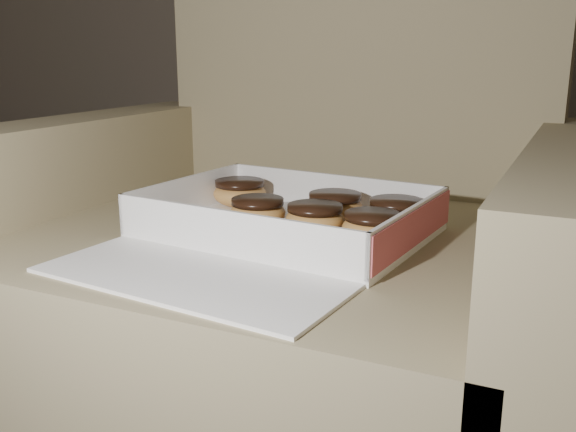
% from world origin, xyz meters
% --- Properties ---
extents(armchair, '(0.97, 0.82, 1.02)m').
position_xyz_m(armchair, '(0.27, 1.05, 0.32)').
color(armchair, '#91835C').
rests_on(armchair, floor).
extents(bakery_box, '(0.44, 0.50, 0.07)m').
position_xyz_m(bakery_box, '(0.29, 0.91, 0.47)').
color(bakery_box, white).
rests_on(bakery_box, armchair).
extents(donut_a, '(0.09, 0.09, 0.05)m').
position_xyz_m(donut_a, '(0.16, 1.04, 0.49)').
color(donut_a, '#E4934F').
rests_on(donut_a, bakery_box).
extents(donut_b, '(0.09, 0.09, 0.04)m').
position_xyz_m(donut_b, '(0.44, 1.03, 0.49)').
color(donut_b, '#E4934F').
rests_on(donut_b, bakery_box).
extents(donut_c, '(0.09, 0.09, 0.04)m').
position_xyz_m(donut_c, '(0.34, 0.94, 0.49)').
color(donut_c, '#E4934F').
rests_on(donut_c, bakery_box).
extents(donut_d, '(0.09, 0.09, 0.04)m').
position_xyz_m(donut_d, '(0.34, 1.02, 0.49)').
color(donut_d, '#E4934F').
rests_on(donut_d, bakery_box).
extents(donut_e, '(0.09, 0.09, 0.04)m').
position_xyz_m(donut_e, '(0.25, 0.94, 0.49)').
color(donut_e, '#E4934F').
rests_on(donut_e, bakery_box).
extents(donut_f, '(0.08, 0.08, 0.04)m').
position_xyz_m(donut_f, '(0.43, 0.94, 0.49)').
color(donut_f, '#E4934F').
rests_on(donut_f, bakery_box).
extents(crumb_a, '(0.01, 0.01, 0.00)m').
position_xyz_m(crumb_a, '(0.40, 0.90, 0.46)').
color(crumb_a, black).
rests_on(crumb_a, bakery_box).
extents(crumb_b, '(0.01, 0.01, 0.00)m').
position_xyz_m(crumb_b, '(0.26, 0.90, 0.46)').
color(crumb_b, black).
rests_on(crumb_b, bakery_box).
extents(crumb_c, '(0.01, 0.01, 0.00)m').
position_xyz_m(crumb_c, '(0.29, 0.92, 0.46)').
color(crumb_c, black).
rests_on(crumb_c, bakery_box).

